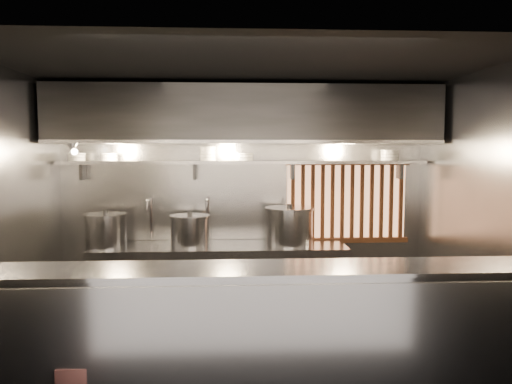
{
  "coord_description": "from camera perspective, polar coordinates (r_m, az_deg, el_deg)",
  "views": [
    {
      "loc": [
        -0.19,
        -4.73,
        2.04
      ],
      "look_at": [
        0.1,
        0.55,
        1.58
      ],
      "focal_mm": 35.0,
      "sensor_mm": 36.0,
      "label": 1
    }
  ],
  "objects": [
    {
      "name": "bowl_stack_2",
      "position": [
        6.06,
        -5.51,
        4.38
      ],
      "size": [
        0.2,
        0.2,
        0.17
      ],
      "color": "white",
      "rests_on": "bowl_shelf"
    },
    {
      "name": "faucet_right",
      "position": [
        6.15,
        -5.57,
        -1.95
      ],
      "size": [
        0.04,
        0.3,
        0.5
      ],
      "color": "silver",
      "rests_on": "wall_back"
    },
    {
      "name": "bowl_stack_1",
      "position": [
        6.22,
        -16.43,
        3.87
      ],
      "size": [
        0.22,
        0.22,
        0.09
      ],
      "color": "white",
      "rests_on": "bowl_shelf"
    },
    {
      "name": "stock_pot_left",
      "position": [
        6.06,
        -16.77,
        -4.21
      ],
      "size": [
        0.58,
        0.58,
        0.43
      ],
      "rotation": [
        0.0,
        0.0,
        -0.21
      ],
      "color": "gray",
      "rests_on": "cooking_bench"
    },
    {
      "name": "bowl_stack_0",
      "position": [
        6.31,
        -19.8,
        3.79
      ],
      "size": [
        0.21,
        0.21,
        0.09
      ],
      "color": "white",
      "rests_on": "bowl_shelf"
    },
    {
      "name": "pendant_bulb",
      "position": [
        5.93,
        -2.3,
        4.17
      ],
      "size": [
        0.09,
        0.09,
        0.19
      ],
      "color": "#2D2D30",
      "rests_on": "exhaust_hood"
    },
    {
      "name": "cooking_bench",
      "position": [
        6.07,
        -4.16,
        -10.26
      ],
      "size": [
        3.0,
        0.7,
        0.9
      ],
      "primitive_type": "cube",
      "color": "gray",
      "rests_on": "floor"
    },
    {
      "name": "stock_pot_right",
      "position": [
        5.99,
        3.84,
        -3.87
      ],
      "size": [
        0.6,
        0.6,
        0.49
      ],
      "rotation": [
        0.0,
        0.0,
        0.03
      ],
      "color": "gray",
      "rests_on": "cooking_bench"
    },
    {
      "name": "wall_left",
      "position": [
        5.2,
        -26.51,
        -2.66
      ],
      "size": [
        0.0,
        3.0,
        3.0
      ],
      "primitive_type": "plane",
      "rotation": [
        1.57,
        0.0,
        1.57
      ],
      "color": "gray",
      "rests_on": "floor"
    },
    {
      "name": "heat_lamp",
      "position": [
        5.84,
        -20.26,
        4.9
      ],
      "size": [
        0.25,
        0.35,
        0.2
      ],
      "color": "gray",
      "rests_on": "exhaust_hood"
    },
    {
      "name": "bowl_stack_3",
      "position": [
        6.05,
        -1.36,
        4.05
      ],
      "size": [
        0.23,
        0.23,
        0.09
      ],
      "color": "white",
      "rests_on": "bowl_shelf"
    },
    {
      "name": "faucet_left",
      "position": [
        6.21,
        -12.03,
        -1.96
      ],
      "size": [
        0.04,
        0.3,
        0.5
      ],
      "color": "silver",
      "rests_on": "wall_back"
    },
    {
      "name": "ceiling",
      "position": [
        4.8,
        -0.87,
        14.06
      ],
      "size": [
        4.5,
        4.5,
        0.0
      ],
      "primitive_type": "plane",
      "rotation": [
        3.14,
        0.0,
        0.0
      ],
      "color": "black",
      "rests_on": "wall_back"
    },
    {
      "name": "wall_back",
      "position": [
        6.27,
        -1.41,
        -0.94
      ],
      "size": [
        4.5,
        0.0,
        4.5
      ],
      "primitive_type": "plane",
      "rotation": [
        1.57,
        0.0,
        0.0
      ],
      "color": "gray",
      "rests_on": "floor"
    },
    {
      "name": "wood_screen",
      "position": [
        6.4,
        10.33,
        -1.08
      ],
      "size": [
        1.56,
        0.09,
        1.04
      ],
      "color": "#FFAE72",
      "rests_on": "wall_back"
    },
    {
      "name": "exhaust_hood",
      "position": [
        5.85,
        -1.31,
        8.7
      ],
      "size": [
        4.4,
        0.81,
        0.65
      ],
      "color": "#2D2D30",
      "rests_on": "ceiling"
    },
    {
      "name": "wall_right",
      "position": [
        5.36,
        23.96,
        -2.35
      ],
      "size": [
        0.0,
        3.0,
        3.0
      ],
      "primitive_type": "plane",
      "rotation": [
        1.57,
        0.0,
        -1.57
      ],
      "color": "gray",
      "rests_on": "floor"
    },
    {
      "name": "serving_counter",
      "position": [
        4.05,
        -0.25,
        -16.37
      ],
      "size": [
        4.5,
        0.56,
        1.13
      ],
      "color": "gray",
      "rests_on": "floor"
    },
    {
      "name": "bowl_shelf",
      "position": [
        6.06,
        -1.37,
        3.41
      ],
      "size": [
        4.4,
        0.34,
        0.04
      ],
      "primitive_type": "cube",
      "color": "gray",
      "rests_on": "wall_back"
    },
    {
      "name": "floor",
      "position": [
        5.15,
        -0.83,
        -18.38
      ],
      "size": [
        4.5,
        4.5,
        0.0
      ],
      "primitive_type": "plane",
      "color": "black",
      "rests_on": "ground"
    },
    {
      "name": "bowl_stack_4",
      "position": [
        6.37,
        15.04,
        4.09
      ],
      "size": [
        0.23,
        0.23,
        0.13
      ],
      "color": "white",
      "rests_on": "bowl_shelf"
    },
    {
      "name": "stock_pot_mid",
      "position": [
        5.95,
        -7.56,
        -4.36
      ],
      "size": [
        0.56,
        0.56,
        0.4
      ],
      "rotation": [
        0.0,
        0.0,
        0.18
      ],
      "color": "gray",
      "rests_on": "cooking_bench"
    }
  ]
}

